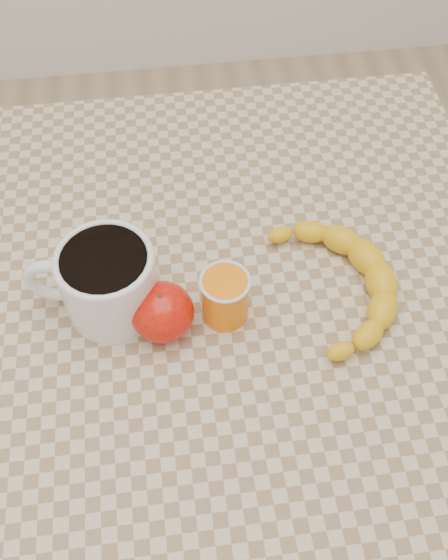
{
  "coord_description": "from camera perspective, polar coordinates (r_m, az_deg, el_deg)",
  "views": [
    {
      "loc": [
        -0.06,
        -0.45,
        1.42
      ],
      "look_at": [
        0.0,
        0.0,
        0.77
      ],
      "focal_mm": 40.0,
      "sensor_mm": 36.0,
      "label": 1
    }
  ],
  "objects": [
    {
      "name": "ground",
      "position": [
        1.49,
        0.0,
        -17.2
      ],
      "size": [
        3.0,
        3.0,
        0.0
      ],
      "primitive_type": "plane",
      "color": "tan",
      "rests_on": "ground"
    },
    {
      "name": "coffee_mug",
      "position": [
        0.76,
        -10.75,
        0.03
      ],
      "size": [
        0.17,
        0.14,
        0.1
      ],
      "color": "silver",
      "rests_on": "table"
    },
    {
      "name": "orange_juice_glass",
      "position": [
        0.76,
        0.09,
        -1.53
      ],
      "size": [
        0.06,
        0.06,
        0.07
      ],
      "color": "orange",
      "rests_on": "table"
    },
    {
      "name": "apple",
      "position": [
        0.75,
        -5.67,
        -2.93
      ],
      "size": [
        0.09,
        0.09,
        0.07
      ],
      "color": "#A70905",
      "rests_on": "table"
    },
    {
      "name": "table",
      "position": [
        0.88,
        0.0,
        -3.94
      ],
      "size": [
        0.8,
        0.8,
        0.75
      ],
      "color": "#C3AB8A",
      "rests_on": "ground"
    },
    {
      "name": "banana",
      "position": [
        0.8,
        10.43,
        -0.25
      ],
      "size": [
        0.19,
        0.26,
        0.04
      ],
      "primitive_type": null,
      "rotation": [
        0.0,
        0.0,
        0.03
      ],
      "color": "yellow",
      "rests_on": "table"
    }
  ]
}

